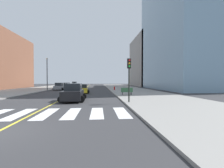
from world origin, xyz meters
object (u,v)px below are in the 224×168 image
at_px(car_green_third, 67,86).
at_px(park_bench, 127,91).
at_px(car_gray_nearest, 59,87).
at_px(car_black_fourth, 73,93).
at_px(car_silver_second, 75,84).
at_px(car_yellow_fifth, 83,89).
at_px(traffic_light_near_corner, 129,71).
at_px(street_lamp, 47,71).
at_px(fire_hydrant, 114,88).

distance_m(car_green_third, park_bench, 29.49).
distance_m(car_gray_nearest, car_green_third, 9.88).
bearing_deg(car_gray_nearest, car_black_fourth, -71.86).
bearing_deg(car_black_fourth, car_silver_second, -82.59).
relative_size(car_gray_nearest, car_yellow_fifth, 1.07).
height_order(car_green_third, traffic_light_near_corner, traffic_light_near_corner).
relative_size(car_silver_second, street_lamp, 0.57).
distance_m(car_silver_second, car_yellow_fifth, 36.36).
bearing_deg(car_black_fourth, traffic_light_near_corner, 157.01).
bearing_deg(car_yellow_fifth, traffic_light_near_corner, 112.56).
height_order(car_gray_nearest, traffic_light_near_corner, traffic_light_near_corner).
distance_m(car_gray_nearest, park_bench, 21.28).
bearing_deg(street_lamp, fire_hydrant, -9.48).
height_order(traffic_light_near_corner, street_lamp, street_lamp).
bearing_deg(car_green_third, car_yellow_fifth, -69.06).
height_order(fire_hydrant, street_lamp, street_lamp).
bearing_deg(car_black_fourth, street_lamp, -66.20).
xyz_separation_m(car_black_fourth, park_bench, (7.20, 5.38, -0.26)).
xyz_separation_m(car_gray_nearest, car_green_third, (-0.14, 9.88, -0.05)).
height_order(car_yellow_fifth, street_lamp, street_lamp).
height_order(car_black_fourth, car_yellow_fifth, car_black_fourth).
relative_size(park_bench, street_lamp, 0.24).
relative_size(park_bench, fire_hydrant, 2.05).
bearing_deg(park_bench, street_lamp, 51.26).
bearing_deg(car_yellow_fifth, street_lamp, -48.00).
height_order(car_black_fourth, fire_hydrant, car_black_fourth).
height_order(traffic_light_near_corner, fire_hydrant, traffic_light_near_corner).
bearing_deg(street_lamp, traffic_light_near_corner, -55.76).
height_order(car_green_third, park_bench, car_green_third).
height_order(car_green_third, car_yellow_fifth, car_green_third).
bearing_deg(car_green_third, car_black_fourth, -75.22).
bearing_deg(car_gray_nearest, traffic_light_near_corner, -61.24).
height_order(car_silver_second, car_yellow_fifth, car_silver_second).
xyz_separation_m(car_gray_nearest, car_silver_second, (-0.11, 24.97, 0.05)).
relative_size(car_black_fourth, street_lamp, 0.59).
bearing_deg(park_bench, car_gray_nearest, 44.67).
distance_m(car_yellow_fifth, fire_hydrant, 9.64).
relative_size(car_green_third, car_black_fourth, 0.86).
bearing_deg(fire_hydrant, car_gray_nearest, 164.94).
bearing_deg(car_yellow_fifth, car_green_third, -73.35).
distance_m(traffic_light_near_corner, park_bench, 8.29).
height_order(car_black_fourth, traffic_light_near_corner, traffic_light_near_corner).
bearing_deg(car_black_fourth, car_gray_nearest, -73.28).
xyz_separation_m(car_green_third, traffic_light_near_corner, (13.04, -33.61, 2.48)).
relative_size(traffic_light_near_corner, fire_hydrant, 5.00).
bearing_deg(fire_hydrant, street_lamp, 170.52).
height_order(car_green_third, fire_hydrant, car_green_third).
relative_size(car_silver_second, traffic_light_near_corner, 0.98).
relative_size(car_yellow_fifth, traffic_light_near_corner, 0.87).
xyz_separation_m(car_yellow_fifth, street_lamp, (-9.51, 9.78, 3.88)).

